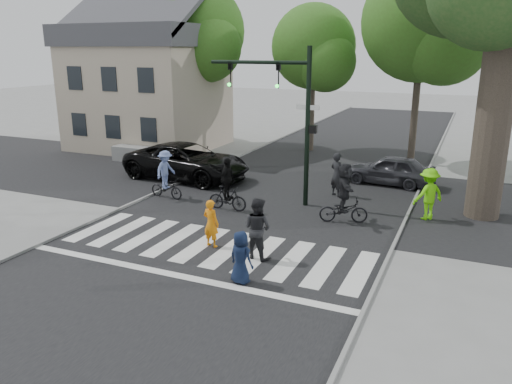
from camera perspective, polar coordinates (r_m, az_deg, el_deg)
ground at (r=14.74m, az=-6.55°, el=-7.62°), size 120.00×120.00×0.00m
road_stem at (r=18.93m, az=1.05°, el=-2.06°), size 10.00×70.00×0.01m
road_cross at (r=21.61m, az=4.13°, el=0.21°), size 70.00×10.00×0.01m
curb_left at (r=21.29m, az=-11.58°, el=-0.20°), size 0.10×70.00×0.10m
curb_right at (r=17.70m, az=16.35°, el=-3.89°), size 0.10×70.00×0.10m
crosswalk at (r=15.26m, az=-5.30°, el=-6.69°), size 10.00×3.85×0.01m
traffic_signal at (r=19.08m, az=3.53°, el=10.04°), size 4.45×0.29×6.00m
bg_tree_0 at (r=34.48m, az=-13.60°, el=16.06°), size 5.46×5.20×8.97m
bg_tree_1 at (r=31.27m, az=-6.53°, el=17.37°), size 6.09×5.80×9.80m
bg_tree_2 at (r=29.52m, az=6.92°, el=15.74°), size 5.04×4.80×8.40m
bg_tree_3 at (r=27.02m, az=19.09°, el=17.47°), size 6.30×6.00×10.20m
house at (r=31.59m, az=-12.24°, el=11.92°), size 8.40×8.10×8.82m
pedestrian_woman at (r=15.34m, az=-5.16°, el=-3.59°), size 0.60×0.45×1.51m
pedestrian_child at (r=12.98m, az=-1.76°, el=-7.48°), size 0.79×0.61×1.42m
pedestrian_adult at (r=14.40m, az=0.15°, el=-4.16°), size 1.02×0.88×1.83m
cyclist_left at (r=20.57m, az=-10.25°, el=1.62°), size 1.60×1.07×1.97m
cyclist_mid at (r=18.73m, az=-3.29°, el=0.35°), size 1.55×0.94×2.01m
cyclist_right at (r=17.61m, az=10.04°, el=-0.49°), size 1.78×1.64×2.13m
car_suv at (r=23.50m, az=-7.89°, el=3.47°), size 6.13×3.13×1.66m
car_grey at (r=23.14m, az=15.03°, el=2.47°), size 4.06×1.92×1.34m
bystander_hivis at (r=18.68m, az=19.11°, el=-0.23°), size 1.35×1.35×1.87m
bystander_dark at (r=20.79m, az=9.23°, el=1.99°), size 0.79×0.72×1.82m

